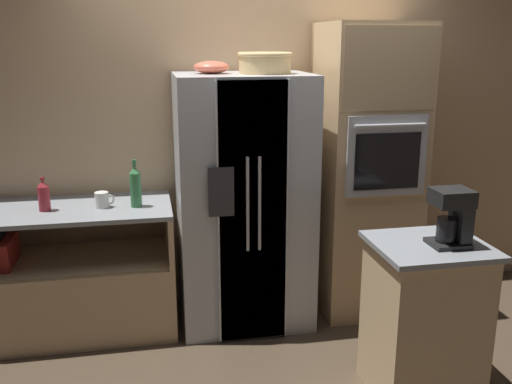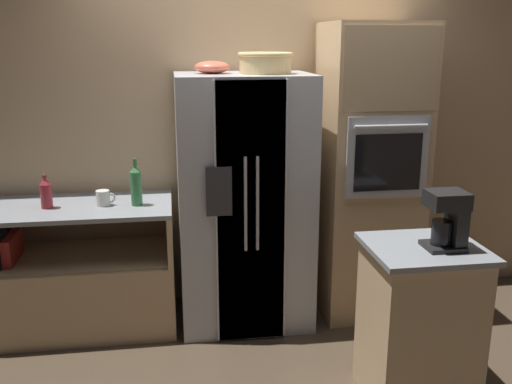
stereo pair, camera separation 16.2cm
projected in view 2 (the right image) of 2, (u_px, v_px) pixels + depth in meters
ground_plane at (265, 317)px, 4.16m from camera, size 20.00×20.00×0.00m
wall_back at (256, 118)px, 4.22m from camera, size 12.00×0.06×2.80m
counter_left at (74, 283)px, 3.96m from camera, size 1.34×0.67×0.88m
refrigerator at (244, 201)px, 3.96m from camera, size 0.90×0.76×1.74m
wall_oven at (368, 172)px, 4.08m from camera, size 0.67×0.72×2.08m
island_counter at (419, 323)px, 3.13m from camera, size 0.60×0.55×0.90m
wicker_basket at (265, 62)px, 3.68m from camera, size 0.36×0.36×0.14m
fruit_bowl at (212, 67)px, 3.71m from camera, size 0.23×0.23×0.08m
bottle_tall at (136, 185)px, 3.79m from camera, size 0.07×0.07×0.32m
bottle_short at (46, 193)px, 3.74m from camera, size 0.08×0.08×0.22m
mug at (103, 198)px, 3.80m from camera, size 0.13×0.09×0.10m
coffee_maker at (449, 217)px, 2.94m from camera, size 0.20×0.17×0.31m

